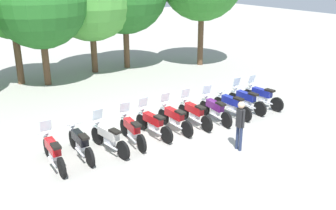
% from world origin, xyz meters
% --- Properties ---
extents(ground_plane, '(80.00, 80.00, 0.00)m').
position_xyz_m(ground_plane, '(0.00, 0.00, 0.00)').
color(ground_plane, '#9E9B93').
extents(motorcycle_0, '(0.62, 2.19, 1.37)m').
position_xyz_m(motorcycle_0, '(-4.78, -0.11, 0.52)').
color(motorcycle_0, black).
rests_on(motorcycle_0, ground_plane).
extents(motorcycle_1, '(0.62, 2.19, 0.99)m').
position_xyz_m(motorcycle_1, '(-3.82, 0.02, 0.50)').
color(motorcycle_1, black).
rests_on(motorcycle_1, ground_plane).
extents(motorcycle_2, '(0.62, 2.18, 1.37)m').
position_xyz_m(motorcycle_2, '(-2.87, -0.14, 0.52)').
color(motorcycle_2, black).
rests_on(motorcycle_2, ground_plane).
extents(motorcycle_3, '(0.64, 2.19, 1.37)m').
position_xyz_m(motorcycle_3, '(-1.91, -0.02, 0.52)').
color(motorcycle_3, black).
rests_on(motorcycle_3, ground_plane).
extents(motorcycle_4, '(0.62, 2.19, 1.37)m').
position_xyz_m(motorcycle_4, '(-0.96, 0.08, 0.52)').
color(motorcycle_4, black).
rests_on(motorcycle_4, ground_plane).
extents(motorcycle_5, '(0.62, 2.19, 1.37)m').
position_xyz_m(motorcycle_5, '(-0.00, 0.07, 0.52)').
color(motorcycle_5, black).
rests_on(motorcycle_5, ground_plane).
extents(motorcycle_6, '(0.62, 2.19, 1.37)m').
position_xyz_m(motorcycle_6, '(0.95, 0.06, 0.52)').
color(motorcycle_6, black).
rests_on(motorcycle_6, ground_plane).
extents(motorcycle_7, '(0.64, 2.19, 1.37)m').
position_xyz_m(motorcycle_7, '(1.91, -0.07, 0.52)').
color(motorcycle_7, black).
rests_on(motorcycle_7, ground_plane).
extents(motorcycle_8, '(0.62, 2.19, 0.99)m').
position_xyz_m(motorcycle_8, '(2.86, -0.05, 0.50)').
color(motorcycle_8, black).
rests_on(motorcycle_8, ground_plane).
extents(motorcycle_9, '(0.62, 2.19, 1.37)m').
position_xyz_m(motorcycle_9, '(3.82, 0.07, 0.52)').
color(motorcycle_9, black).
rests_on(motorcycle_9, ground_plane).
extents(motorcycle_10, '(0.62, 2.19, 1.37)m').
position_xyz_m(motorcycle_10, '(4.77, 0.03, 0.52)').
color(motorcycle_10, black).
rests_on(motorcycle_10, ground_plane).
extents(person_0, '(0.24, 0.40, 1.75)m').
position_xyz_m(person_0, '(0.86, -2.56, 1.03)').
color(person_0, '#232D4C').
rests_on(person_0, ground_plane).
extents(tree_2, '(4.79, 4.79, 6.74)m').
position_xyz_m(tree_2, '(-2.09, 8.87, 4.34)').
color(tree_2, brown).
rests_on(tree_2, ground_plane).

